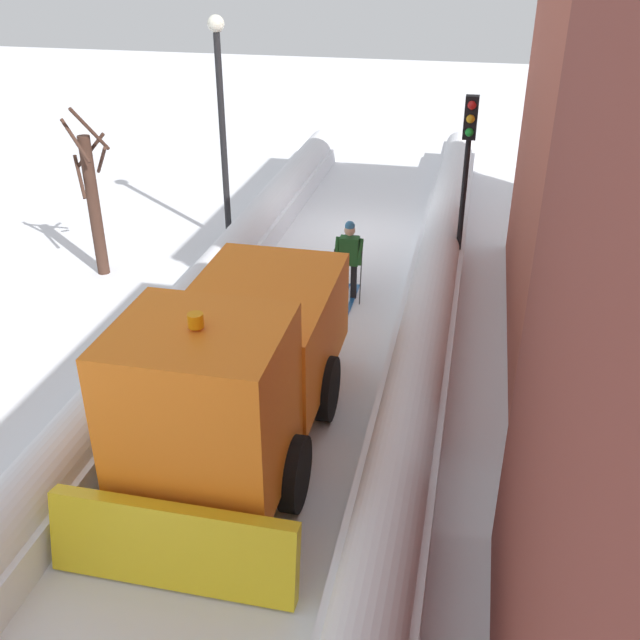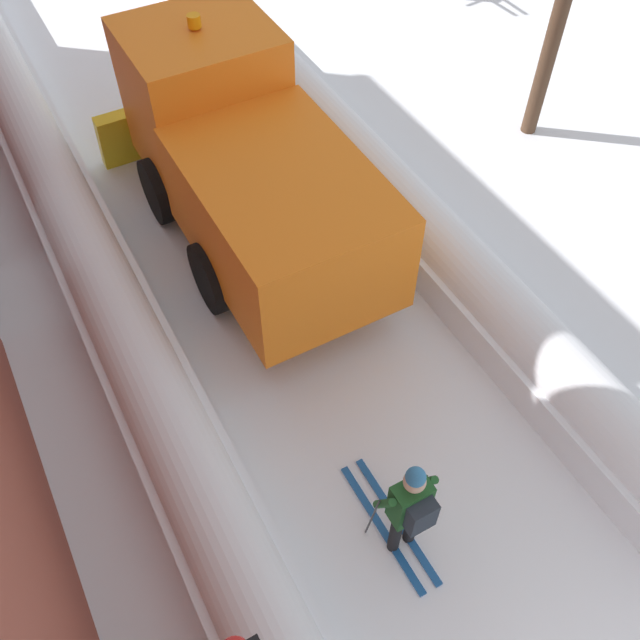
% 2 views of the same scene
% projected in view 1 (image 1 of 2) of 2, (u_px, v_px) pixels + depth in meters
% --- Properties ---
extents(ground_plane, '(80.00, 80.00, 0.00)m').
position_uv_depth(ground_plane, '(241.00, 471.00, 11.12)').
color(ground_plane, white).
extents(snowbank_left, '(1.10, 36.00, 1.21)m').
position_uv_depth(snowbank_left, '(400.00, 464.00, 10.40)').
color(snowbank_left, white).
rests_on(snowbank_left, ground).
extents(snowbank_right, '(1.10, 36.00, 1.02)m').
position_uv_depth(snowbank_right, '(92.00, 427.00, 11.37)').
color(snowbank_right, white).
rests_on(snowbank_right, ground).
extents(plow_truck, '(3.20, 5.98, 3.12)m').
position_uv_depth(plow_truck, '(237.00, 368.00, 10.94)').
color(plow_truck, orange).
rests_on(plow_truck, ground).
extents(skier, '(0.62, 1.80, 1.81)m').
position_uv_depth(skier, '(349.00, 256.00, 15.90)').
color(skier, black).
rests_on(skier, ground).
extents(traffic_light_pole, '(0.28, 0.42, 4.24)m').
position_uv_depth(traffic_light_pole, '(467.00, 155.00, 15.74)').
color(traffic_light_pole, black).
rests_on(traffic_light_pole, ground).
extents(street_lamp, '(0.40, 0.40, 5.57)m').
position_uv_depth(street_lamp, '(221.00, 107.00, 17.65)').
color(street_lamp, black).
rests_on(street_lamp, ground).
extents(bare_tree_near, '(1.00, 1.17, 4.02)m').
position_uv_depth(bare_tree_near, '(93.00, 201.00, 16.68)').
color(bare_tree_near, '#432B21').
rests_on(bare_tree_near, ground).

